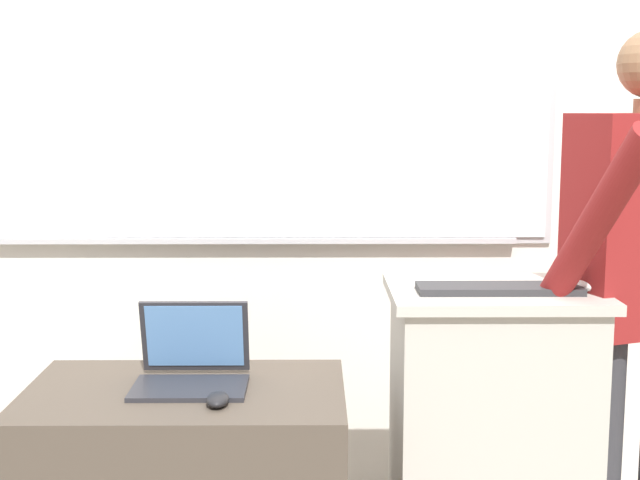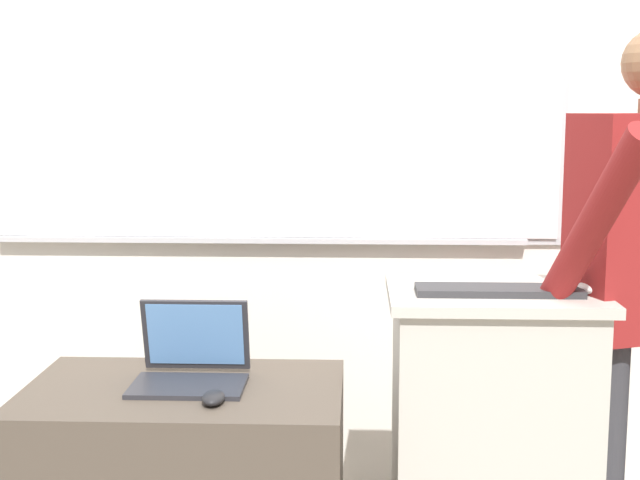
# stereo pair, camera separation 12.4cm
# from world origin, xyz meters

# --- Properties ---
(back_wall) EXTENTS (6.40, 0.17, 2.77)m
(back_wall) POSITION_xyz_m (-0.01, 1.21, 1.39)
(back_wall) COLOR silver
(back_wall) RESTS_ON ground_plane
(lectern_podium) EXTENTS (0.60, 0.47, 0.97)m
(lectern_podium) POSITION_xyz_m (0.47, 0.34, 0.49)
(lectern_podium) COLOR #BCB7AD
(lectern_podium) RESTS_ON ground_plane
(laptop) EXTENTS (0.32, 0.27, 0.23)m
(laptop) POSITION_xyz_m (-0.40, 0.33, 0.76)
(laptop) COLOR #28282D
(laptop) RESTS_ON side_desk
(wireless_keyboard) EXTENTS (0.45, 0.13, 0.02)m
(wireless_keyboard) POSITION_xyz_m (0.47, 0.28, 0.98)
(wireless_keyboard) COLOR #2D2D30
(wireless_keyboard) RESTS_ON lectern_podium
(computer_mouse_by_laptop) EXTENTS (0.06, 0.10, 0.03)m
(computer_mouse_by_laptop) POSITION_xyz_m (-0.30, 0.13, 0.71)
(computer_mouse_by_laptop) COLOR black
(computer_mouse_by_laptop) RESTS_ON side_desk
(computer_mouse_by_keyboard) EXTENTS (0.06, 0.10, 0.03)m
(computer_mouse_by_keyboard) POSITION_xyz_m (0.72, 0.30, 0.99)
(computer_mouse_by_keyboard) COLOR silver
(computer_mouse_by_keyboard) RESTS_ON lectern_podium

